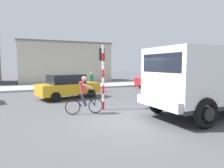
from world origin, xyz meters
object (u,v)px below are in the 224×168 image
cyclist (84,95)px  pedestrian_near_kerb (91,82)px  truck_foreground (207,78)px  car_far_side (68,86)px  traffic_light_pole (103,68)px  car_white_mid (156,80)px

cyclist → pedestrian_near_kerb: (2.47, 6.94, -0.02)m
truck_foreground → car_far_side: truck_foreground is taller
truck_foreground → cyclist: size_ratio=3.22×
cyclist → traffic_light_pole: traffic_light_pole is taller
truck_foreground → car_far_side: 8.48m
cyclist → traffic_light_pole: (1.11, 0.57, 1.20)m
car_far_side → pedestrian_near_kerb: (2.34, 2.34, 0.03)m
cyclist → pedestrian_near_kerb: size_ratio=1.06×
car_white_mid → cyclist: bearing=-141.3°
traffic_light_pole → car_white_mid: bearing=40.0°
car_far_side → traffic_light_pole: bearing=-76.3°
car_white_mid → car_far_side: size_ratio=0.94×
traffic_light_pole → pedestrian_near_kerb: traffic_light_pole is taller
traffic_light_pole → pedestrian_near_kerb: bearing=78.0°
truck_foreground → car_far_side: (-4.70, 7.01, -0.85)m
pedestrian_near_kerb → cyclist: bearing=-109.6°
car_far_side → pedestrian_near_kerb: pedestrian_near_kerb is taller
cyclist → car_white_mid: size_ratio=0.43×
truck_foreground → pedestrian_near_kerb: truck_foreground is taller
traffic_light_pole → car_far_side: bearing=103.7°
cyclist → car_far_side: size_ratio=0.40×
cyclist → pedestrian_near_kerb: cyclist is taller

